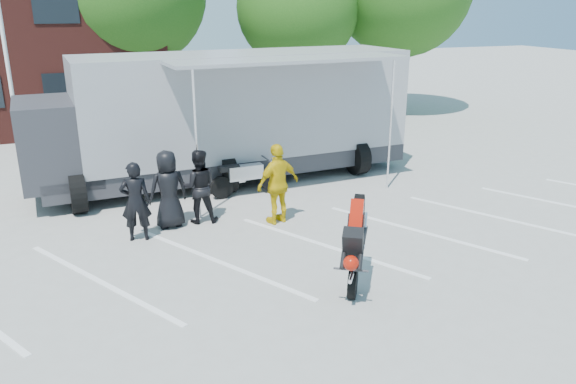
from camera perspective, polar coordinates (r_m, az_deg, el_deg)
ground at (r=11.63m, az=5.06°, el=-7.51°), size 100.00×100.00×0.00m
parking_bay_lines at (r=12.45m, az=3.08°, el=-5.60°), size 18.09×13.33×0.01m
flagpole at (r=19.45m, az=-26.58°, el=16.59°), size 1.61×0.12×8.00m
tree_mid at (r=26.21m, az=1.00°, el=18.23°), size 5.44×5.44×7.68m
transporter_truck at (r=17.29m, az=-5.71°, el=1.33°), size 12.21×6.52×3.77m
parked_motorcycle at (r=15.79m, az=-4.13°, el=-0.31°), size 2.19×0.82×1.13m
stunt_bike_rider at (r=11.08m, az=6.86°, el=-8.96°), size 1.55×1.81×1.95m
spectator_leather_a at (r=13.53m, az=-12.07°, el=0.26°), size 1.00×0.73×1.88m
spectator_leather_b at (r=12.96m, az=-15.23°, el=-0.94°), size 0.73×0.55×1.83m
spectator_leather_c at (r=13.72m, az=-9.07°, el=0.56°), size 1.00×0.84×1.82m
spectator_hivis at (r=13.49m, az=-1.02°, el=0.82°), size 1.25×0.79×1.97m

